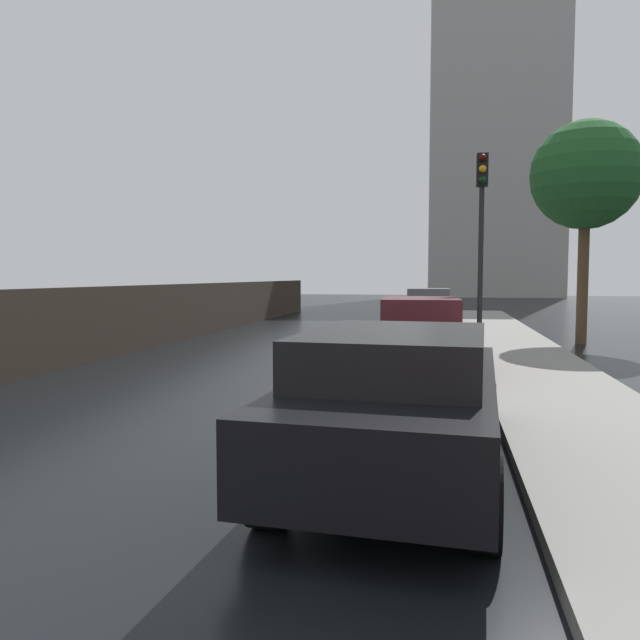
# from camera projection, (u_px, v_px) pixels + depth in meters

# --- Properties ---
(car_grey_near_kerb) EXTENTS (1.85, 4.41, 1.42)m
(car_grey_near_kerb) POSITION_uv_depth(u_px,v_px,m) (429.00, 307.00, 23.30)
(car_grey_near_kerb) COLOR slate
(car_grey_near_kerb) RESTS_ON ground
(car_maroon_mid_road) EXTENTS (1.87, 4.42, 1.47)m
(car_maroon_mid_road) POSITION_uv_depth(u_px,v_px,m) (420.00, 334.00, 11.84)
(car_maroon_mid_road) COLOR maroon
(car_maroon_mid_road) RESTS_ON ground
(car_black_far_ahead) EXTENTS (2.04, 4.60, 1.41)m
(car_black_far_ahead) POSITION_uv_depth(u_px,v_px,m) (399.00, 397.00, 5.76)
(car_black_far_ahead) COLOR black
(car_black_far_ahead) RESTS_ON ground
(traffic_light) EXTENTS (0.26, 0.39, 4.57)m
(traffic_light) POSITION_uv_depth(u_px,v_px,m) (481.00, 216.00, 14.27)
(traffic_light) COLOR black
(traffic_light) RESTS_ON sidewalk_strip
(street_tree_near) EXTENTS (2.96, 2.96, 6.12)m
(street_tree_near) POSITION_uv_depth(u_px,v_px,m) (586.00, 176.00, 16.75)
(street_tree_near) COLOR #4C3823
(street_tree_near) RESTS_ON ground
(distant_tower) EXTENTS (11.91, 8.60, 32.16)m
(distant_tower) POSITION_uv_depth(u_px,v_px,m) (495.00, 120.00, 56.10)
(distant_tower) COLOR #9E9993
(distant_tower) RESTS_ON ground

